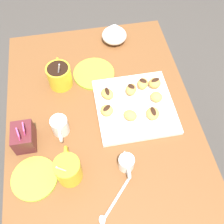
% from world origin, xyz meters
% --- Properties ---
extents(ground_plane, '(8.00, 8.00, 0.00)m').
position_xyz_m(ground_plane, '(0.00, 0.00, 0.00)').
color(ground_plane, '#423D38').
extents(dining_table, '(1.01, 0.71, 0.73)m').
position_xyz_m(dining_table, '(0.00, 0.00, 0.58)').
color(dining_table, brown).
rests_on(dining_table, ground_plane).
extents(pastry_plate_square, '(0.29, 0.29, 0.02)m').
position_xyz_m(pastry_plate_square, '(0.03, -0.13, 0.74)').
color(pastry_plate_square, white).
rests_on(pastry_plate_square, dining_table).
extents(coffee_mug_yellow_left, '(0.12, 0.08, 0.15)m').
position_xyz_m(coffee_mug_yellow_left, '(-0.19, 0.14, 0.78)').
color(coffee_mug_yellow_left, yellow).
rests_on(coffee_mug_yellow_left, dining_table).
extents(coffee_mug_yellow_right, '(0.13, 0.09, 0.14)m').
position_xyz_m(coffee_mug_yellow_right, '(0.20, 0.14, 0.78)').
color(coffee_mug_yellow_right, yellow).
rests_on(coffee_mug_yellow_right, dining_table).
extents(cream_pitcher_white, '(0.10, 0.06, 0.07)m').
position_xyz_m(cream_pitcher_white, '(-0.02, 0.15, 0.77)').
color(cream_pitcher_white, white).
rests_on(cream_pitcher_white, dining_table).
extents(sugar_caddy, '(0.09, 0.07, 0.11)m').
position_xyz_m(sugar_caddy, '(-0.05, 0.28, 0.77)').
color(sugar_caddy, '#561E23').
rests_on(sugar_caddy, dining_table).
extents(ice_cream_bowl, '(0.11, 0.11, 0.08)m').
position_xyz_m(ice_cream_bowl, '(0.41, -0.12, 0.76)').
color(ice_cream_bowl, white).
rests_on(ice_cream_bowl, dining_table).
extents(chocolate_sauce_pitcher, '(0.09, 0.05, 0.06)m').
position_xyz_m(chocolate_sauce_pitcher, '(-0.20, -0.05, 0.76)').
color(chocolate_sauce_pitcher, white).
rests_on(chocolate_sauce_pitcher, dining_table).
extents(saucer_lime_left, '(0.17, 0.17, 0.01)m').
position_xyz_m(saucer_lime_left, '(0.22, 0.00, 0.73)').
color(saucer_lime_left, '#9EC633').
rests_on(saucer_lime_left, dining_table).
extents(saucer_lime_right, '(0.15, 0.15, 0.01)m').
position_xyz_m(saucer_lime_right, '(-0.19, 0.25, 0.73)').
color(saucer_lime_right, '#9EC633').
rests_on(saucer_lime_right, dining_table).
extents(loose_spoon_near_saucer, '(0.13, 0.11, 0.01)m').
position_xyz_m(loose_spoon_near_saucer, '(-0.32, 0.02, 0.73)').
color(loose_spoon_near_saucer, silver).
rests_on(loose_spoon_near_saucer, dining_table).
extents(beignet_0, '(0.07, 0.07, 0.03)m').
position_xyz_m(beignet_0, '(-0.02, -0.10, 0.76)').
color(beignet_0, '#D19347').
rests_on(beignet_0, pastry_plate_square).
extents(beignet_1, '(0.06, 0.06, 0.03)m').
position_xyz_m(beignet_1, '(0.04, -0.22, 0.76)').
color(beignet_1, '#D19347').
rests_on(beignet_1, pastry_plate_square).
extents(beignet_2, '(0.07, 0.07, 0.03)m').
position_xyz_m(beignet_2, '(0.09, -0.04, 0.76)').
color(beignet_2, '#D19347').
rests_on(beignet_2, pastry_plate_square).
extents(chocolate_drizzle_2, '(0.04, 0.02, 0.00)m').
position_xyz_m(chocolate_drizzle_2, '(0.09, -0.04, 0.77)').
color(chocolate_drizzle_2, black).
rests_on(chocolate_drizzle_2, beignet_2).
extents(beignet_3, '(0.07, 0.06, 0.03)m').
position_xyz_m(beignet_3, '(0.09, -0.13, 0.76)').
color(beignet_3, '#D19347').
rests_on(beignet_3, pastry_plate_square).
extents(chocolate_drizzle_3, '(0.03, 0.03, 0.00)m').
position_xyz_m(chocolate_drizzle_3, '(0.09, -0.13, 0.78)').
color(chocolate_drizzle_3, black).
rests_on(chocolate_drizzle_3, beignet_3).
extents(beignet_4, '(0.07, 0.06, 0.03)m').
position_xyz_m(beignet_4, '(-0.03, -0.18, 0.76)').
color(beignet_4, '#D19347').
rests_on(beignet_4, pastry_plate_square).
extents(chocolate_drizzle_4, '(0.04, 0.02, 0.00)m').
position_xyz_m(chocolate_drizzle_4, '(-0.03, -0.18, 0.77)').
color(chocolate_drizzle_4, black).
rests_on(chocolate_drizzle_4, beignet_4).
extents(beignet_5, '(0.06, 0.06, 0.03)m').
position_xyz_m(beignet_5, '(0.02, -0.02, 0.76)').
color(beignet_5, '#D19347').
rests_on(beignet_5, pastry_plate_square).
extents(chocolate_drizzle_5, '(0.03, 0.04, 0.00)m').
position_xyz_m(chocolate_drizzle_5, '(0.02, -0.02, 0.77)').
color(chocolate_drizzle_5, black).
rests_on(chocolate_drizzle_5, beignet_5).
extents(beignet_6, '(0.07, 0.06, 0.03)m').
position_xyz_m(beignet_6, '(0.11, -0.18, 0.76)').
color(beignet_6, '#D19347').
rests_on(beignet_6, pastry_plate_square).
extents(chocolate_drizzle_6, '(0.03, 0.03, 0.00)m').
position_xyz_m(chocolate_drizzle_6, '(0.11, -0.18, 0.78)').
color(chocolate_drizzle_6, black).
rests_on(chocolate_drizzle_6, beignet_6).
extents(beignet_7, '(0.06, 0.06, 0.04)m').
position_xyz_m(beignet_7, '(0.11, -0.23, 0.76)').
color(beignet_7, '#D19347').
rests_on(beignet_7, pastry_plate_square).
extents(chocolate_drizzle_7, '(0.03, 0.04, 0.00)m').
position_xyz_m(chocolate_drizzle_7, '(0.11, -0.23, 0.78)').
color(chocolate_drizzle_7, black).
rests_on(chocolate_drizzle_7, beignet_7).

